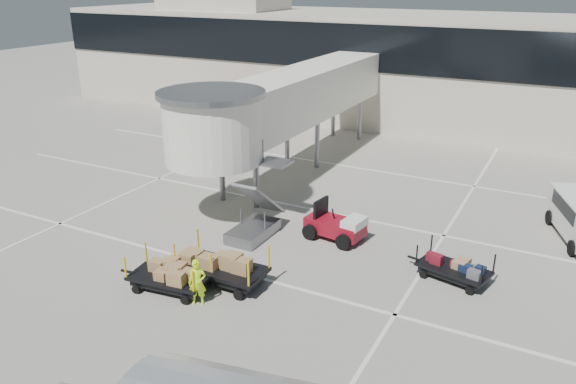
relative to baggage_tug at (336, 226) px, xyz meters
name	(u,v)px	position (x,y,z in m)	size (l,w,h in m)	color
ground	(214,299)	(-1.91, -6.50, -0.61)	(140.00, 140.00, 0.00)	#A8A396
lane_markings	(311,206)	(-2.58, 2.84, -0.60)	(40.00, 30.00, 0.02)	silver
terminal	(431,67)	(-2.26, 23.44, 3.49)	(64.00, 12.11, 15.20)	beige
jet_bridge	(280,103)	(-5.88, 5.77, 3.67)	(5.70, 20.40, 6.03)	white
baggage_tug	(336,226)	(0.00, 0.00, 0.00)	(2.71, 1.93, 1.68)	maroon
suitcase_cart	(453,270)	(5.28, -1.28, -0.15)	(3.30, 1.85, 1.27)	black
box_cart_near	(222,269)	(-2.25, -5.46, 0.01)	(4.07, 1.70, 1.59)	black
box_cart_far	(166,276)	(-3.77, -6.78, -0.04)	(3.61, 1.77, 1.39)	black
ground_worker	(197,283)	(-2.19, -7.02, 0.24)	(0.62, 0.41, 1.71)	#B8EA18
belt_loader	(230,115)	(-15.25, 14.92, 0.12)	(4.19, 2.32, 1.91)	maroon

